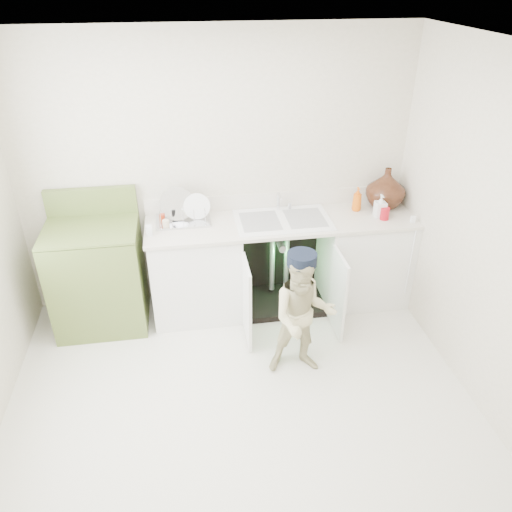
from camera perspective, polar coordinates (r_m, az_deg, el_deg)
The scene contains 5 objects.
ground at distance 3.97m, azimuth -1.73°, elevation -16.06°, with size 3.50×3.50×0.00m, color beige.
room_shell at distance 3.19m, azimuth -2.07°, elevation -0.35°, with size 6.00×5.50×1.26m.
counter_run at distance 4.69m, azimuth 3.46°, elevation -0.34°, with size 2.44×1.02×1.28m.
avocado_stove at distance 4.64m, azimuth -17.57°, elevation -2.07°, with size 0.78×0.65×1.21m.
repair_worker at distance 3.89m, azimuth 5.39°, elevation -6.71°, with size 0.55×0.82×1.08m.
Camera 1 is at (-0.32, -2.72, 2.87)m, focal length 35.00 mm.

